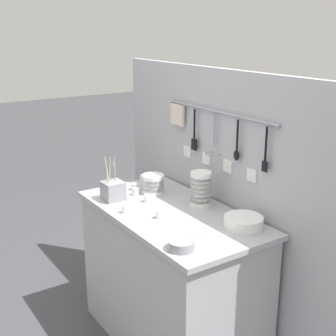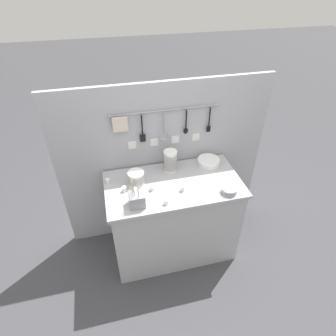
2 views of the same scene
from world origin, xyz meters
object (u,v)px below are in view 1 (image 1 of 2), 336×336
object	(u,v)px
bowl_stack_tall_left	(201,189)
cup_beside_plates	(125,209)
plate_stack	(243,222)
cup_back_left	(136,192)
cup_edge_near	(147,198)
cup_front_left	(134,187)
cutlery_caddy	(113,190)
cup_edge_far	(159,214)
bowl_stack_short_front	(153,184)
cup_mid_row	(143,178)
steel_mixing_bowl	(182,245)

from	to	relation	value
bowl_stack_tall_left	cup_beside_plates	xyz separation A→B (m)	(-0.14, -0.43, -0.08)
bowl_stack_tall_left	cup_beside_plates	distance (m)	0.46
plate_stack	cup_back_left	bearing A→B (deg)	-162.58
cup_beside_plates	cup_edge_near	world-z (taller)	same
cup_back_left	cup_edge_near	size ratio (longest dim) A/B	1.00
cup_back_left	cup_front_left	bearing A→B (deg)	158.45
cutlery_caddy	cup_beside_plates	world-z (taller)	cutlery_caddy
bowl_stack_tall_left	cup_edge_far	world-z (taller)	bowl_stack_tall_left
cutlery_caddy	cup_front_left	distance (m)	0.21
bowl_stack_short_front	cup_back_left	distance (m)	0.12
cup_back_left	cup_edge_far	bearing A→B (deg)	-10.84
cutlery_caddy	cup_mid_row	bearing A→B (deg)	121.99
plate_stack	cup_back_left	xyz separation A→B (m)	(-0.73, -0.23, -0.01)
cup_edge_far	cup_mid_row	bearing A→B (deg)	157.38
bowl_stack_tall_left	cutlery_caddy	distance (m)	0.53
cup_beside_plates	cup_edge_far	xyz separation A→B (m)	(0.17, 0.12, 0.00)
plate_stack	bowl_stack_short_front	bearing A→B (deg)	-170.49
steel_mixing_bowl	cutlery_caddy	bearing A→B (deg)	177.40
cup_mid_row	cup_front_left	bearing A→B (deg)	-48.47
steel_mixing_bowl	cup_back_left	world-z (taller)	same
cup_beside_plates	cup_edge_near	bearing A→B (deg)	111.94
cutlery_caddy	bowl_stack_short_front	bearing A→B (deg)	82.47
cup_beside_plates	cup_edge_far	world-z (taller)	same
cup_back_left	cup_mid_row	world-z (taller)	same
plate_stack	cup_edge_far	world-z (taller)	plate_stack
plate_stack	bowl_stack_tall_left	bearing A→B (deg)	179.74
plate_stack	cup_edge_far	bearing A→B (deg)	-138.30
bowl_stack_tall_left	cup_back_left	world-z (taller)	bowl_stack_tall_left
bowl_stack_tall_left	plate_stack	distance (m)	0.38
cutlery_caddy	cup_edge_far	bearing A→B (deg)	11.06
bowl_stack_short_front	cup_edge_near	xyz separation A→B (m)	(0.11, -0.11, -0.04)
bowl_stack_tall_left	cup_mid_row	world-z (taller)	bowl_stack_tall_left
cup_beside_plates	cup_back_left	bearing A→B (deg)	138.31
cup_edge_near	cup_mid_row	size ratio (longest dim) A/B	1.00
cutlery_caddy	cup_beside_plates	xyz separation A→B (m)	(0.23, -0.04, -0.04)
cup_back_left	cup_beside_plates	bearing A→B (deg)	-41.69
cup_back_left	cup_front_left	xyz separation A→B (m)	(-0.09, 0.03, 0.00)
cup_edge_far	cup_front_left	bearing A→B (deg)	167.16
plate_stack	cup_beside_plates	size ratio (longest dim) A/B	4.70
cutlery_caddy	cup_edge_far	size ratio (longest dim) A/B	6.07
bowl_stack_short_front	cup_back_left	world-z (taller)	bowl_stack_short_front
steel_mixing_bowl	cup_edge_near	world-z (taller)	same
cup_beside_plates	cup_front_left	xyz separation A→B (m)	(-0.31, 0.23, 0.00)
cup_edge_far	cup_edge_near	size ratio (longest dim) A/B	1.00
cup_back_left	cup_edge_near	xyz separation A→B (m)	(0.14, -0.00, 0.00)
cup_front_left	cup_edge_near	bearing A→B (deg)	-9.13
steel_mixing_bowl	cup_edge_near	size ratio (longest dim) A/B	2.96
bowl_stack_short_front	cutlery_caddy	xyz separation A→B (m)	(-0.03, -0.26, -0.00)
cutlery_caddy	cup_front_left	bearing A→B (deg)	113.02
steel_mixing_bowl	cup_front_left	xyz separation A→B (m)	(-0.84, 0.22, -0.00)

